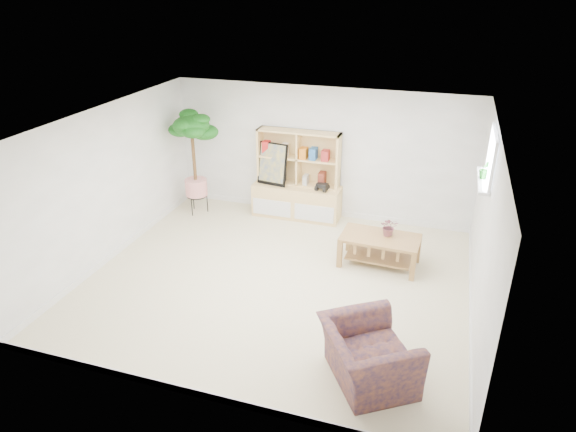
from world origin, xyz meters
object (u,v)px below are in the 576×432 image
(storage_unit, at_px, (297,176))
(floor_tree, at_px, (194,164))
(armchair, at_px, (368,352))
(coffee_table, at_px, (379,251))

(storage_unit, height_order, floor_tree, floor_tree)
(storage_unit, xyz_separation_m, armchair, (2.00, -3.91, -0.43))
(coffee_table, xyz_separation_m, armchair, (0.25, -2.58, 0.14))
(coffee_table, relative_size, floor_tree, 0.61)
(coffee_table, distance_m, armchair, 2.59)
(coffee_table, bearing_deg, armchair, -81.61)
(storage_unit, relative_size, coffee_table, 1.36)
(floor_tree, relative_size, armchair, 1.90)
(storage_unit, bearing_deg, coffee_table, -37.26)
(armchair, bearing_deg, coffee_table, -27.44)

